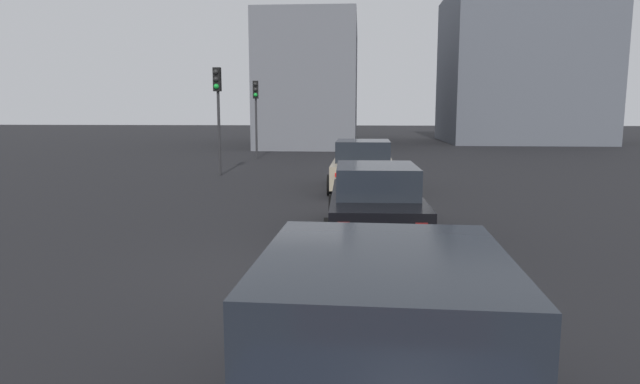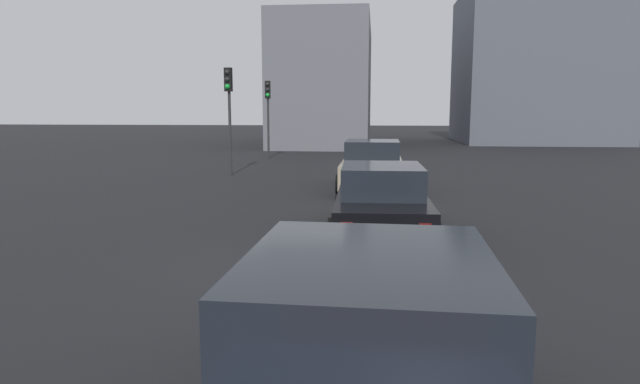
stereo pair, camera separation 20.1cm
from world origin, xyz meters
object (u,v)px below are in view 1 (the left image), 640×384
(traffic_light_near_left, at_px, (218,98))
(traffic_light_near_right, at_px, (256,103))
(car_navy_left_third, at_px, (382,363))
(car_black_left_second, at_px, (376,202))
(car_beige_left_lead, at_px, (363,166))

(traffic_light_near_left, height_order, traffic_light_near_right, traffic_light_near_left)
(car_navy_left_third, relative_size, traffic_light_near_left, 1.09)
(traffic_light_near_left, bearing_deg, car_navy_left_third, 24.09)
(traffic_light_near_left, relative_size, traffic_light_near_right, 1.03)
(car_black_left_second, height_order, traffic_light_near_left, traffic_light_near_left)
(car_black_left_second, bearing_deg, car_beige_left_lead, 0.67)
(car_beige_left_lead, height_order, car_black_left_second, car_beige_left_lead)
(car_black_left_second, relative_size, traffic_light_near_left, 1.10)
(car_navy_left_third, height_order, traffic_light_near_left, traffic_light_near_left)
(car_beige_left_lead, distance_m, traffic_light_near_right, 12.20)
(traffic_light_near_left, bearing_deg, car_beige_left_lead, 64.68)
(traffic_light_near_left, xyz_separation_m, traffic_light_near_right, (7.27, -0.12, -0.10))
(car_beige_left_lead, relative_size, traffic_light_near_left, 1.10)
(car_black_left_second, relative_size, car_navy_left_third, 1.00)
(car_navy_left_third, bearing_deg, traffic_light_near_left, 19.86)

